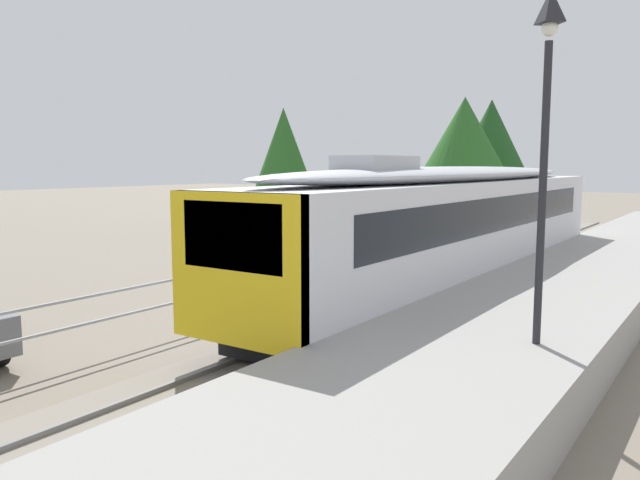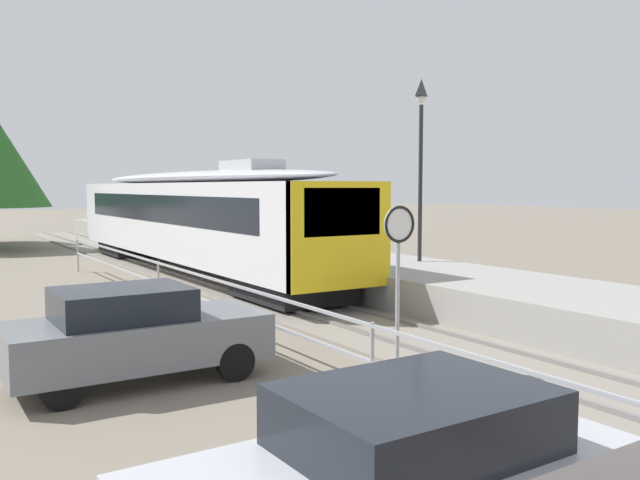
% 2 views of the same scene
% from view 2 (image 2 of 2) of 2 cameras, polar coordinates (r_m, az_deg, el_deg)
% --- Properties ---
extents(ground_plane, '(160.00, 160.00, 0.00)m').
position_cam_2_polar(ground_plane, '(18.47, -13.69, -5.26)').
color(ground_plane, slate).
extents(track_rails, '(3.20, 60.00, 0.14)m').
position_cam_2_polar(track_rails, '(19.61, -5.33, -4.48)').
color(track_rails, gray).
rests_on(track_rails, ground).
extents(commuter_train, '(2.82, 19.08, 3.74)m').
position_cam_2_polar(commuter_train, '(23.97, -10.80, 2.18)').
color(commuter_train, silver).
rests_on(commuter_train, track_rails).
extents(station_platform, '(3.90, 60.00, 0.90)m').
position_cam_2_polar(station_platform, '(21.20, 2.54, -2.65)').
color(station_platform, '#999691').
rests_on(station_platform, ground).
extents(platform_lamp_mid_platform, '(0.34, 0.34, 5.35)m').
position_cam_2_polar(platform_lamp_mid_platform, '(20.04, 8.61, 8.85)').
color(platform_lamp_mid_platform, '#232328').
rests_on(platform_lamp_mid_platform, station_platform).
extents(speed_limit_sign, '(0.61, 0.10, 2.81)m').
position_cam_2_polar(speed_limit_sign, '(10.98, 6.75, -0.61)').
color(speed_limit_sign, '#9EA0A5').
rests_on(speed_limit_sign, ground).
extents(carpark_fence, '(0.06, 36.06, 1.25)m').
position_cam_2_polar(carpark_fence, '(9.35, 4.47, -9.06)').
color(carpark_fence, '#9EA0A5').
rests_on(carpark_fence, ground).
extents(parked_hatchback_grey, '(4.01, 1.78, 1.53)m').
position_cam_2_polar(parked_hatchback_grey, '(11.11, -15.51, -7.65)').
color(parked_hatchback_grey, slate).
rests_on(parked_hatchback_grey, ground).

